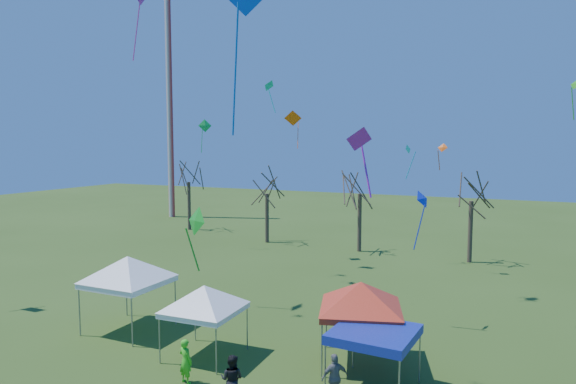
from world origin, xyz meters
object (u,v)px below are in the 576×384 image
(tent_white_west, at_px, (128,261))
(tree_0, at_px, (188,165))
(tent_white_mid, at_px, (204,290))
(person_green, at_px, (186,361))
(radio_mast, at_px, (170,109))
(tree_3, at_px, (472,179))
(person_dark, at_px, (232,379))
(tree_2, at_px, (360,173))
(tent_red, at_px, (361,287))
(person_grey, at_px, (335,378))
(tree_1, at_px, (267,176))
(tent_blue, at_px, (374,334))

(tent_white_west, bearing_deg, tree_0, 119.54)
(tent_white_mid, xyz_separation_m, person_green, (0.67, -2.25, -1.94))
(radio_mast, relative_size, tent_white_west, 5.48)
(tree_3, height_order, person_dark, tree_3)
(person_dark, height_order, person_green, person_dark)
(tree_2, bearing_deg, tree_0, 170.76)
(tree_3, relative_size, tent_red, 1.92)
(tent_red, height_order, person_grey, tent_red)
(tree_0, relative_size, tent_white_west, 1.85)
(tree_0, bearing_deg, radio_mast, 137.23)
(person_dark, xyz_separation_m, person_green, (-2.28, 0.59, -0.02))
(tree_0, xyz_separation_m, tree_2, (18.48, -3.01, -0.20))
(tree_2, distance_m, tent_white_mid, 22.54)
(radio_mast, distance_m, person_green, 44.70)
(radio_mast, height_order, tent_white_mid, radio_mast)
(tree_2, xyz_separation_m, tent_white_west, (-4.76, -21.20, -3.05))
(tent_white_west, xyz_separation_m, tent_red, (10.81, 0.90, -0.18))
(tree_3, bearing_deg, radio_mast, 163.69)
(tree_3, height_order, person_green, tree_3)
(person_green, bearing_deg, tree_3, -92.69)
(tree_3, relative_size, person_grey, 4.83)
(tree_3, bearing_deg, tree_1, 177.94)
(tree_2, height_order, person_dark, tree_2)
(tree_0, xyz_separation_m, person_dark, (21.53, -28.10, -5.65))
(tent_red, distance_m, person_grey, 3.93)
(tent_white_mid, relative_size, tent_red, 0.94)
(person_dark, bearing_deg, tree_1, -74.07)
(radio_mast, xyz_separation_m, tent_white_mid, (25.74, -31.88, -9.75))
(tree_3, distance_m, person_dark, 25.87)
(tree_2, relative_size, tent_white_west, 1.80)
(tree_1, distance_m, tree_3, 16.81)
(tree_2, height_order, tree_3, tree_2)
(tent_white_west, height_order, tent_blue, tent_white_west)
(tree_2, relative_size, person_green, 5.01)
(tree_0, bearing_deg, tent_white_mid, -53.66)
(tent_red, bearing_deg, tent_white_west, -175.25)
(radio_mast, bearing_deg, person_dark, -50.44)
(tent_red, bearing_deg, tree_1, 125.08)
(tree_0, distance_m, person_green, 34.06)
(tent_white_west, relative_size, tent_blue, 1.54)
(radio_mast, relative_size, person_dark, 14.97)
(tree_2, bearing_deg, tent_white_mid, -89.73)
(tent_white_west, distance_m, tent_red, 10.85)
(radio_mast, bearing_deg, tree_2, -20.57)
(person_grey, bearing_deg, tent_white_mid, -53.96)
(radio_mast, relative_size, tent_red, 6.07)
(tent_blue, relative_size, person_grey, 1.80)
(tent_white_west, bearing_deg, tent_white_mid, -12.28)
(person_dark, bearing_deg, tent_blue, -152.52)
(tree_3, relative_size, person_green, 4.84)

